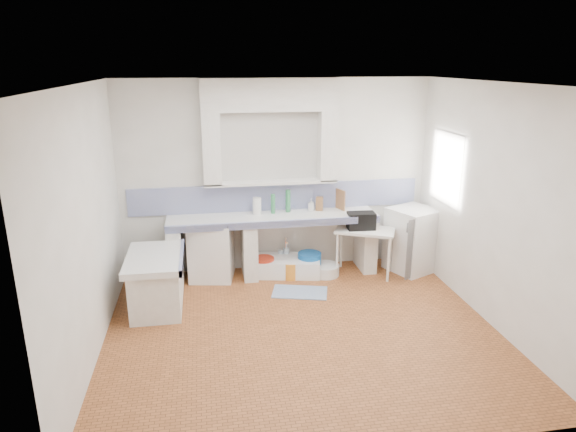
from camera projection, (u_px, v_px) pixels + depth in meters
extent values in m
plane|color=#9B562B|center=(302.00, 331.00, 5.93)|extent=(4.50, 4.50, 0.00)
plane|color=white|center=(304.00, 83.00, 5.12)|extent=(4.50, 4.50, 0.00)
plane|color=white|center=(277.00, 177.00, 7.41)|extent=(4.50, 0.00, 4.50)
plane|color=white|center=(357.00, 297.00, 3.64)|extent=(4.50, 0.00, 4.50)
plane|color=white|center=(87.00, 227.00, 5.17)|extent=(0.00, 4.50, 4.50)
plane|color=white|center=(494.00, 207.00, 5.88)|extent=(0.00, 4.50, 4.50)
cube|color=white|center=(270.00, 95.00, 6.93)|extent=(1.90, 0.25, 0.45)
cube|color=#321B10|center=(459.00, 169.00, 6.98)|extent=(0.35, 0.86, 1.06)
cube|color=white|center=(452.00, 141.00, 6.85)|extent=(0.01, 0.84, 0.24)
cube|color=white|center=(273.00, 218.00, 7.27)|extent=(3.00, 0.60, 0.08)
cube|color=navy|center=(276.00, 224.00, 7.01)|extent=(3.00, 0.04, 0.10)
cube|color=white|center=(175.00, 253.00, 7.18)|extent=(0.20, 0.55, 0.82)
cube|color=white|center=(249.00, 249.00, 7.35)|extent=(0.20, 0.55, 0.82)
cube|color=white|center=(366.00, 242.00, 7.62)|extent=(0.20, 0.55, 0.82)
cube|color=white|center=(155.00, 259.00, 6.32)|extent=(0.70, 1.10, 0.08)
cube|color=white|center=(157.00, 284.00, 6.42)|extent=(0.60, 1.00, 0.62)
cube|color=navy|center=(182.00, 257.00, 6.37)|extent=(0.04, 1.10, 0.10)
cube|color=navy|center=(277.00, 197.00, 7.48)|extent=(4.27, 0.03, 0.40)
cube|color=white|center=(212.00, 250.00, 7.28)|extent=(0.69, 0.67, 0.84)
cube|color=white|center=(288.00, 267.00, 7.49)|extent=(1.01, 0.67, 0.22)
cube|color=white|center=(364.00, 252.00, 7.42)|extent=(0.95, 0.77, 0.04)
cube|color=white|center=(412.00, 240.00, 7.55)|extent=(0.82, 0.82, 0.95)
cylinder|color=red|center=(264.00, 267.00, 7.40)|extent=(0.41, 0.41, 0.29)
cylinder|color=orange|center=(291.00, 270.00, 7.35)|extent=(0.33, 0.33, 0.25)
cylinder|color=#1258A8|center=(309.00, 263.00, 7.48)|extent=(0.45, 0.45, 0.32)
cylinder|color=white|center=(325.00, 270.00, 7.45)|extent=(0.50, 0.50, 0.16)
cylinder|color=silver|center=(281.00, 260.00, 7.64)|extent=(0.10, 0.10, 0.31)
cylinder|color=silver|center=(286.00, 259.00, 7.65)|extent=(0.11, 0.11, 0.33)
cube|color=black|center=(361.00, 221.00, 7.30)|extent=(0.40, 0.25, 0.25)
cylinder|color=#2E7A48|center=(273.00, 204.00, 7.33)|extent=(0.06, 0.06, 0.28)
cylinder|color=#2E7A48|center=(288.00, 201.00, 7.39)|extent=(0.09, 0.09, 0.33)
cube|color=olive|center=(319.00, 204.00, 7.48)|extent=(0.12, 0.11, 0.20)
cube|color=olive|center=(340.00, 200.00, 7.52)|extent=(0.09, 0.21, 0.30)
cylinder|color=white|center=(257.00, 206.00, 7.29)|extent=(0.15, 0.15, 0.24)
imported|color=white|center=(311.00, 205.00, 7.47)|extent=(0.10, 0.10, 0.18)
cube|color=#41669C|center=(300.00, 292.00, 6.90)|extent=(0.82, 0.60, 0.01)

